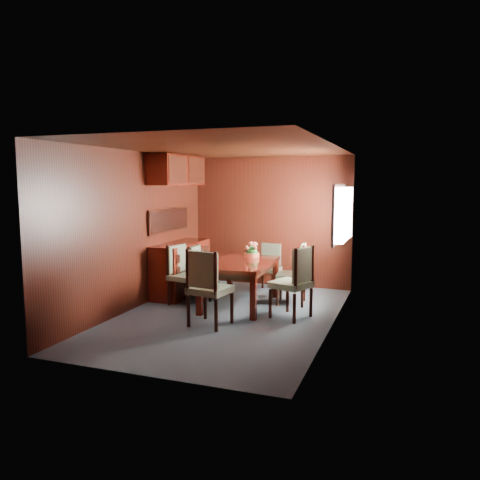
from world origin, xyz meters
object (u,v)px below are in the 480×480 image
at_px(dining_table, 240,268).
at_px(sideboard, 181,268).
at_px(chair_left_near, 182,271).
at_px(chair_right_near, 296,278).
at_px(chair_head, 207,284).
at_px(flower_centerpiece, 252,250).

bearing_deg(dining_table, sideboard, 159.94).
xyz_separation_m(dining_table, chair_left_near, (-0.91, -0.20, -0.07)).
relative_size(chair_right_near, chair_head, 0.99).
distance_m(sideboard, chair_left_near, 0.67).
relative_size(dining_table, chair_right_near, 1.47).
height_order(dining_table, chair_head, chair_head).
bearing_deg(chair_head, chair_right_near, 46.05).
bearing_deg(sideboard, flower_centerpiece, 2.98).
relative_size(chair_left_near, chair_right_near, 0.91).
bearing_deg(flower_centerpiece, chair_right_near, -41.87).
bearing_deg(chair_left_near, sideboard, -139.62).
xyz_separation_m(chair_right_near, flower_centerpiece, (-0.94, 0.84, 0.25)).
bearing_deg(dining_table, chair_right_near, -24.13).
xyz_separation_m(sideboard, flower_centerpiece, (1.27, 0.07, 0.38)).
bearing_deg(chair_right_near, sideboard, 90.92).
bearing_deg(chair_left_near, dining_table, 114.04).
xyz_separation_m(sideboard, chair_head, (1.18, -1.55, 0.14)).
distance_m(sideboard, chair_head, 1.95).
bearing_deg(chair_head, chair_left_near, 140.55).
height_order(sideboard, chair_left_near, chair_left_near).
distance_m(sideboard, dining_table, 1.30).
xyz_separation_m(chair_left_near, flower_centerpiece, (0.95, 0.65, 0.30)).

